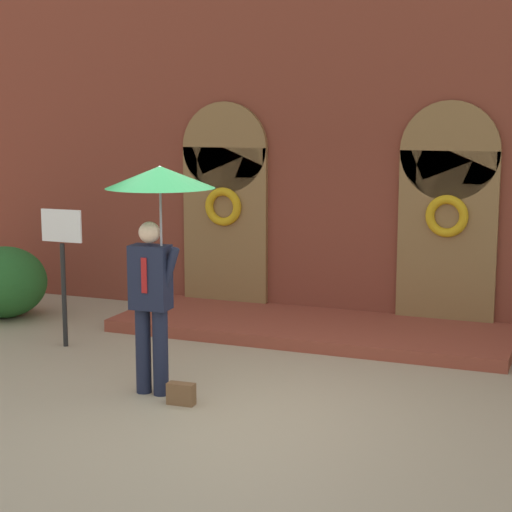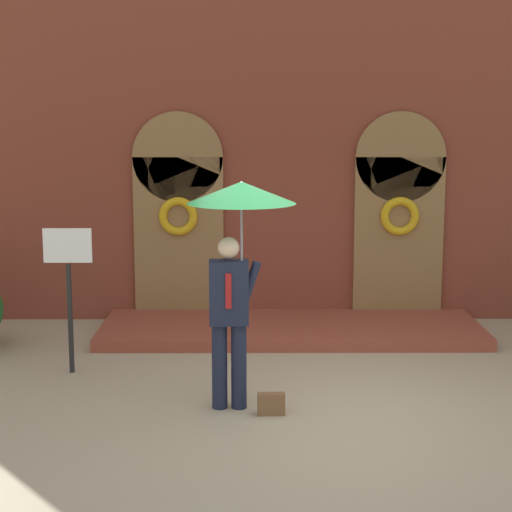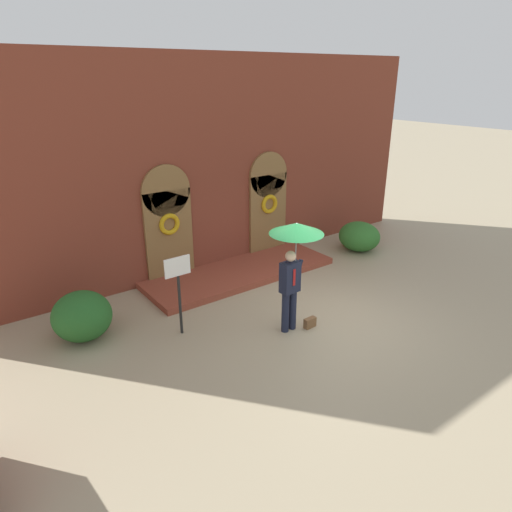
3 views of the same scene
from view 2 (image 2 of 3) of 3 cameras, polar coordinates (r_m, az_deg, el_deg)
ground_plane at (r=8.96m, az=3.23°, el=-10.31°), size 80.00×80.00×0.00m
building_facade at (r=12.57m, az=2.19°, el=7.94°), size 14.00×2.30×5.60m
person_with_umbrella at (r=8.60m, az=-1.19°, el=2.01°), size 1.10×1.10×2.36m
handbag at (r=8.83m, az=1.02°, el=-9.83°), size 0.28×0.13×0.22m
sign_post at (r=10.16m, az=-12.38°, el=-1.30°), size 0.56×0.06×1.72m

